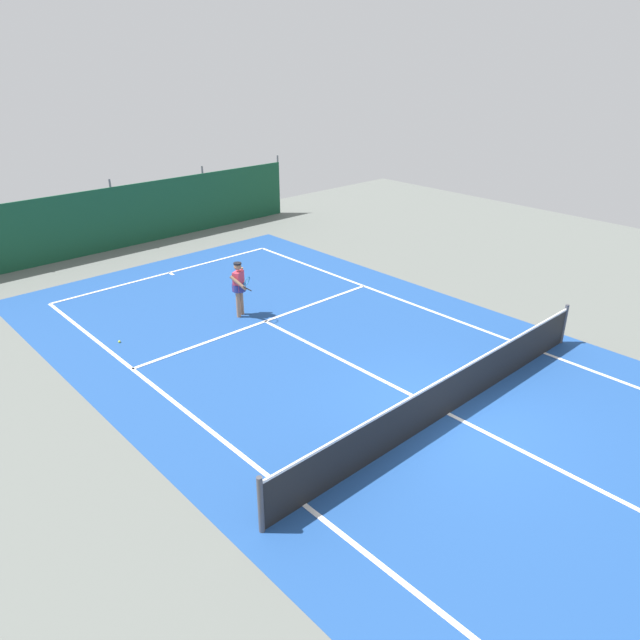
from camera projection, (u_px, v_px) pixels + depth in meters
The scene contains 7 objects.
ground_plane at pixel (448, 414), 12.63m from camera, with size 36.00×36.00×0.00m, color slate.
court_surface at pixel (448, 414), 12.63m from camera, with size 11.02×26.60×0.01m.
tennis_net at pixel (450, 393), 12.41m from camera, with size 10.12×0.10×1.10m.
back_fence at pixel (112, 229), 23.21m from camera, with size 16.30×0.98×2.70m.
tennis_player at pixel (239, 285), 16.88m from camera, with size 0.56×0.83×1.64m.
tennis_ball_near_player at pixel (119, 342), 15.67m from camera, with size 0.07×0.07×0.07m, color #CCDB33.
parked_car at pixel (162, 203), 26.37m from camera, with size 2.15×4.27×1.68m.
Camera 1 is at (-9.21, -5.97, 7.12)m, focal length 32.98 mm.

